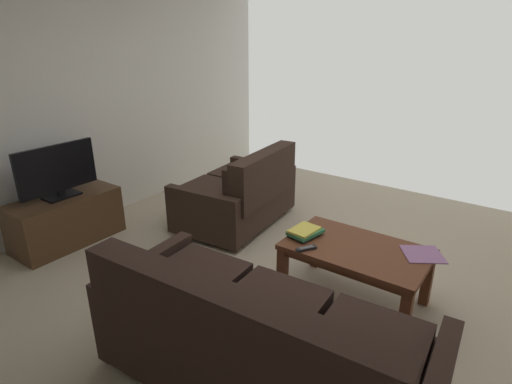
{
  "coord_description": "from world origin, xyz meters",
  "views": [
    {
      "loc": [
        -1.38,
        2.55,
        1.96
      ],
      "look_at": [
        0.25,
        0.28,
        0.88
      ],
      "focal_mm": 28.64,
      "sensor_mm": 36.0,
      "label": 1
    }
  ],
  "objects_px": {
    "sofa_main": "(256,342)",
    "tv_stand": "(66,220)",
    "loveseat_near": "(241,194)",
    "flat_tv": "(57,171)",
    "book_stack": "(305,232)",
    "loose_magazine": "(423,254)",
    "coffee_table": "(356,255)",
    "tv_remote": "(306,248)"
  },
  "relations": [
    {
      "from": "sofa_main",
      "to": "tv_stand",
      "type": "relative_size",
      "value": 1.93
    },
    {
      "from": "loveseat_near",
      "to": "sofa_main",
      "type": "bearing_deg",
      "value": 129.81
    },
    {
      "from": "flat_tv",
      "to": "book_stack",
      "type": "height_order",
      "value": "flat_tv"
    },
    {
      "from": "sofa_main",
      "to": "loveseat_near",
      "type": "xyz_separation_m",
      "value": [
        1.48,
        -1.78,
        -0.02
      ]
    },
    {
      "from": "sofa_main",
      "to": "loose_magazine",
      "type": "relative_size",
      "value": 7.32
    },
    {
      "from": "sofa_main",
      "to": "coffee_table",
      "type": "bearing_deg",
      "value": -94.22
    },
    {
      "from": "loose_magazine",
      "to": "tv_stand",
      "type": "bearing_deg",
      "value": 73.25
    },
    {
      "from": "book_stack",
      "to": "loose_magazine",
      "type": "bearing_deg",
      "value": -164.26
    },
    {
      "from": "flat_tv",
      "to": "tv_remote",
      "type": "relative_size",
      "value": 4.86
    },
    {
      "from": "loveseat_near",
      "to": "coffee_table",
      "type": "bearing_deg",
      "value": 159.17
    },
    {
      "from": "coffee_table",
      "to": "book_stack",
      "type": "relative_size",
      "value": 3.5
    },
    {
      "from": "tv_stand",
      "to": "loose_magazine",
      "type": "distance_m",
      "value": 3.29
    },
    {
      "from": "tv_remote",
      "to": "loose_magazine",
      "type": "height_order",
      "value": "tv_remote"
    },
    {
      "from": "sofa_main",
      "to": "book_stack",
      "type": "relative_size",
      "value": 6.6
    },
    {
      "from": "tv_remote",
      "to": "sofa_main",
      "type": "bearing_deg",
      "value": 102.31
    },
    {
      "from": "sofa_main",
      "to": "book_stack",
      "type": "height_order",
      "value": "sofa_main"
    },
    {
      "from": "loveseat_near",
      "to": "loose_magazine",
      "type": "height_order",
      "value": "loveseat_near"
    },
    {
      "from": "loveseat_near",
      "to": "loose_magazine",
      "type": "xyz_separation_m",
      "value": [
        -2.0,
        0.42,
        0.12
      ]
    },
    {
      "from": "flat_tv",
      "to": "loose_magazine",
      "type": "relative_size",
      "value": 2.88
    },
    {
      "from": "coffee_table",
      "to": "tv_stand",
      "type": "height_order",
      "value": "tv_stand"
    },
    {
      "from": "sofa_main",
      "to": "loose_magazine",
      "type": "bearing_deg",
      "value": -111.1
    },
    {
      "from": "loveseat_near",
      "to": "flat_tv",
      "type": "xyz_separation_m",
      "value": [
        1.15,
        1.36,
        0.4
      ]
    },
    {
      "from": "tv_stand",
      "to": "tv_remote",
      "type": "height_order",
      "value": "tv_stand"
    },
    {
      "from": "loveseat_near",
      "to": "flat_tv",
      "type": "distance_m",
      "value": 1.82
    },
    {
      "from": "sofa_main",
      "to": "tv_stand",
      "type": "height_order",
      "value": "sofa_main"
    },
    {
      "from": "sofa_main",
      "to": "loveseat_near",
      "type": "bearing_deg",
      "value": -50.19
    },
    {
      "from": "tv_stand",
      "to": "loose_magazine",
      "type": "relative_size",
      "value": 3.79
    },
    {
      "from": "sofa_main",
      "to": "tv_remote",
      "type": "distance_m",
      "value": 0.95
    },
    {
      "from": "loveseat_near",
      "to": "coffee_table",
      "type": "relative_size",
      "value": 1.31
    },
    {
      "from": "flat_tv",
      "to": "book_stack",
      "type": "relative_size",
      "value": 2.6
    },
    {
      "from": "tv_remote",
      "to": "coffee_table",
      "type": "bearing_deg",
      "value": -138.32
    },
    {
      "from": "book_stack",
      "to": "sofa_main",
      "type": "bearing_deg",
      "value": 106.04
    },
    {
      "from": "loveseat_near",
      "to": "flat_tv",
      "type": "bearing_deg",
      "value": 49.72
    },
    {
      "from": "tv_remote",
      "to": "loose_magazine",
      "type": "distance_m",
      "value": 0.84
    },
    {
      "from": "loveseat_near",
      "to": "tv_stand",
      "type": "height_order",
      "value": "loveseat_near"
    },
    {
      "from": "coffee_table",
      "to": "flat_tv",
      "type": "height_order",
      "value": "flat_tv"
    },
    {
      "from": "flat_tv",
      "to": "coffee_table",
      "type": "bearing_deg",
      "value": -164.38
    },
    {
      "from": "tv_remote",
      "to": "loveseat_near",
      "type": "bearing_deg",
      "value": -33.7
    },
    {
      "from": "flat_tv",
      "to": "loose_magazine",
      "type": "bearing_deg",
      "value": -163.52
    },
    {
      "from": "sofa_main",
      "to": "flat_tv",
      "type": "height_order",
      "value": "flat_tv"
    },
    {
      "from": "book_stack",
      "to": "loose_magazine",
      "type": "distance_m",
      "value": 0.88
    },
    {
      "from": "book_stack",
      "to": "tv_remote",
      "type": "distance_m",
      "value": 0.23
    }
  ]
}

